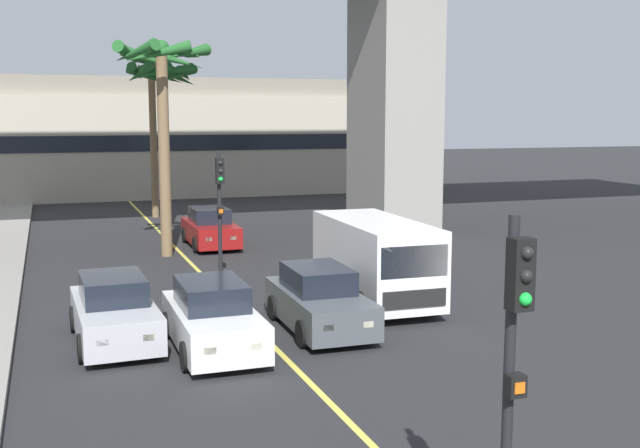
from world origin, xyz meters
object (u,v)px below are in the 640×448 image
(car_queue_second, at_px, (210,229))
(car_queue_front, at_px, (319,301))
(palm_tree_near_median, at_px, (152,83))
(delivery_van, at_px, (375,258))
(car_queue_fourth, at_px, (114,312))
(palm_tree_far_median, at_px, (162,84))
(car_queue_third, at_px, (213,319))
(traffic_light_median_near, at_px, (513,355))
(palm_tree_mid_median, at_px, (161,90))
(traffic_light_median_far, at_px, (220,200))

(car_queue_second, bearing_deg, car_queue_front, -89.74)
(palm_tree_near_median, bearing_deg, delivery_van, -81.04)
(car_queue_fourth, distance_m, palm_tree_far_median, 12.55)
(car_queue_front, xyz_separation_m, car_queue_third, (-2.80, -0.76, 0.00))
(traffic_light_median_near, xyz_separation_m, palm_tree_far_median, (-0.43, 22.05, 3.68))
(delivery_van, xyz_separation_m, palm_tree_mid_median, (-3.55, 15.70, 5.09))
(car_queue_fourth, height_order, delivery_van, delivery_van)
(palm_tree_near_median, relative_size, palm_tree_mid_median, 1.12)
(car_queue_front, relative_size, traffic_light_median_near, 0.98)
(traffic_light_median_far, bearing_deg, car_queue_second, 80.85)
(car_queue_fourth, xyz_separation_m, traffic_light_median_far, (3.53, 4.69, 1.99))
(traffic_light_median_near, relative_size, palm_tree_near_median, 0.49)
(car_queue_second, bearing_deg, palm_tree_near_median, 95.07)
(car_queue_fourth, height_order, palm_tree_far_median, palm_tree_far_median)
(car_queue_fourth, relative_size, delivery_van, 0.78)
(car_queue_fourth, height_order, palm_tree_mid_median, palm_tree_mid_median)
(traffic_light_median_far, relative_size, palm_tree_near_median, 0.49)
(car_queue_third, bearing_deg, traffic_light_median_near, -83.05)
(palm_tree_near_median, bearing_deg, car_queue_second, -84.93)
(palm_tree_near_median, bearing_deg, car_queue_third, -94.52)
(car_queue_second, xyz_separation_m, car_queue_third, (-2.74, -13.72, 0.00))
(delivery_van, relative_size, palm_tree_mid_median, 0.69)
(car_queue_third, xyz_separation_m, traffic_light_median_near, (1.20, -9.88, 1.99))
(car_queue_fourth, xyz_separation_m, palm_tree_far_median, (2.80, 10.84, 5.67))
(car_queue_second, xyz_separation_m, palm_tree_mid_median, (-1.13, 4.70, 5.66))
(traffic_light_median_near, bearing_deg, car_queue_second, 86.27)
(delivery_van, distance_m, traffic_light_median_far, 5.13)
(traffic_light_median_far, xyz_separation_m, palm_tree_far_median, (-0.73, 6.15, 3.68))
(car_queue_third, xyz_separation_m, palm_tree_near_median, (1.87, 23.62, 6.19))
(car_queue_third, height_order, traffic_light_median_far, traffic_light_median_far)
(traffic_light_median_far, height_order, palm_tree_far_median, palm_tree_far_median)
(palm_tree_mid_median, bearing_deg, car_queue_third, -95.00)
(delivery_van, bearing_deg, palm_tree_far_median, 114.95)
(palm_tree_mid_median, bearing_deg, delivery_van, -77.26)
(car_queue_front, relative_size, car_queue_second, 1.01)
(car_queue_third, relative_size, traffic_light_median_far, 0.98)
(traffic_light_median_near, bearing_deg, palm_tree_near_median, 88.87)
(car_queue_front, distance_m, delivery_van, 3.12)
(car_queue_third, height_order, palm_tree_mid_median, palm_tree_mid_median)
(palm_tree_near_median, bearing_deg, traffic_light_median_far, -91.18)
(car_queue_fourth, bearing_deg, traffic_light_median_far, 53.02)
(car_queue_third, xyz_separation_m, delivery_van, (5.16, 2.72, 0.57))
(palm_tree_near_median, xyz_separation_m, palm_tree_far_median, (-1.10, -11.46, -0.52))
(traffic_light_median_near, bearing_deg, car_queue_third, 96.95)
(car_queue_fourth, bearing_deg, palm_tree_near_median, 80.09)
(car_queue_front, height_order, delivery_van, delivery_van)
(palm_tree_mid_median, bearing_deg, palm_tree_near_median, 87.21)
(palm_tree_near_median, distance_m, palm_tree_far_median, 11.52)
(traffic_light_median_far, xyz_separation_m, palm_tree_near_median, (0.36, 17.61, 4.19))
(palm_tree_far_median, bearing_deg, traffic_light_median_near, -88.87)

